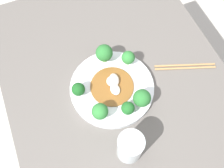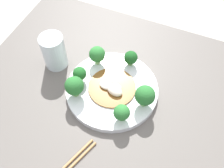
{
  "view_description": "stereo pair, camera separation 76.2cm",
  "coord_description": "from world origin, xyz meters",
  "px_view_note": "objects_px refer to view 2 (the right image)",
  "views": [
    {
      "loc": [
        -0.39,
        0.17,
        1.51
      ],
      "look_at": [
        -0.04,
        0.03,
        0.75
      ],
      "focal_mm": 42.0,
      "sensor_mm": 36.0,
      "label": 1
    },
    {
      "loc": [
        0.13,
        -0.37,
        1.39
      ],
      "look_at": [
        -0.04,
        0.03,
        0.75
      ],
      "focal_mm": 42.0,
      "sensor_mm": 36.0,
      "label": 2
    }
  ],
  "objects_px": {
    "plate": "(112,90)",
    "broccoli_northwest": "(97,55)",
    "broccoli_north": "(131,58)",
    "drinking_glass": "(54,51)",
    "broccoli_west": "(80,74)",
    "broccoli_southwest": "(74,86)",
    "broccoli_southeast": "(122,113)",
    "stirfry_center": "(112,88)",
    "broccoli_east": "(145,96)"
  },
  "relations": [
    {
      "from": "broccoli_southeast",
      "to": "stirfry_center",
      "type": "height_order",
      "value": "broccoli_southeast"
    },
    {
      "from": "stirfry_center",
      "to": "drinking_glass",
      "type": "distance_m",
      "value": 0.22
    },
    {
      "from": "broccoli_east",
      "to": "stirfry_center",
      "type": "height_order",
      "value": "broccoli_east"
    },
    {
      "from": "plate",
      "to": "broccoli_north",
      "type": "distance_m",
      "value": 0.12
    },
    {
      "from": "broccoli_east",
      "to": "broccoli_southeast",
      "type": "bearing_deg",
      "value": -120.47
    },
    {
      "from": "plate",
      "to": "drinking_glass",
      "type": "relative_size",
      "value": 2.39
    },
    {
      "from": "broccoli_southwest",
      "to": "stirfry_center",
      "type": "height_order",
      "value": "broccoli_southwest"
    },
    {
      "from": "broccoli_west",
      "to": "drinking_glass",
      "type": "relative_size",
      "value": 0.46
    },
    {
      "from": "broccoli_southwest",
      "to": "broccoli_southeast",
      "type": "bearing_deg",
      "value": -8.15
    },
    {
      "from": "broccoli_northwest",
      "to": "drinking_glass",
      "type": "relative_size",
      "value": 0.57
    },
    {
      "from": "broccoli_north",
      "to": "stirfry_center",
      "type": "xyz_separation_m",
      "value": [
        -0.01,
        -0.11,
        -0.02
      ]
    },
    {
      "from": "broccoli_east",
      "to": "broccoli_southwest",
      "type": "bearing_deg",
      "value": -166.26
    },
    {
      "from": "broccoli_north",
      "to": "stirfry_center",
      "type": "relative_size",
      "value": 0.37
    },
    {
      "from": "broccoli_east",
      "to": "stirfry_center",
      "type": "xyz_separation_m",
      "value": [
        -0.1,
        0.01,
        -0.04
      ]
    },
    {
      "from": "broccoli_west",
      "to": "stirfry_center",
      "type": "bearing_deg",
      "value": 4.22
    },
    {
      "from": "drinking_glass",
      "to": "stirfry_center",
      "type": "bearing_deg",
      "value": -9.23
    },
    {
      "from": "broccoli_southwest",
      "to": "broccoli_northwest",
      "type": "bearing_deg",
      "value": 86.21
    },
    {
      "from": "broccoli_southeast",
      "to": "broccoli_southwest",
      "type": "xyz_separation_m",
      "value": [
        -0.15,
        0.02,
        0.01
      ]
    },
    {
      "from": "plate",
      "to": "broccoli_northwest",
      "type": "bearing_deg",
      "value": 138.38
    },
    {
      "from": "broccoli_southeast",
      "to": "stirfry_center",
      "type": "distance_m",
      "value": 0.1
    },
    {
      "from": "broccoli_southwest",
      "to": "plate",
      "type": "bearing_deg",
      "value": 34.88
    },
    {
      "from": "plate",
      "to": "broccoli_southwest",
      "type": "height_order",
      "value": "broccoli_southwest"
    },
    {
      "from": "broccoli_southeast",
      "to": "stirfry_center",
      "type": "xyz_separation_m",
      "value": [
        -0.06,
        0.08,
        -0.03
      ]
    },
    {
      "from": "broccoli_northwest",
      "to": "broccoli_southeast",
      "type": "bearing_deg",
      "value": -47.11
    },
    {
      "from": "plate",
      "to": "broccoli_north",
      "type": "relative_size",
      "value": 5.28
    },
    {
      "from": "broccoli_northwest",
      "to": "broccoli_southwest",
      "type": "relative_size",
      "value": 0.93
    },
    {
      "from": "broccoli_east",
      "to": "broccoli_west",
      "type": "relative_size",
      "value": 1.37
    },
    {
      "from": "broccoli_southwest",
      "to": "broccoli_east",
      "type": "xyz_separation_m",
      "value": [
        0.19,
        0.05,
        0.0
      ]
    },
    {
      "from": "plate",
      "to": "broccoli_southeast",
      "type": "distance_m",
      "value": 0.11
    },
    {
      "from": "broccoli_southeast",
      "to": "broccoli_southwest",
      "type": "relative_size",
      "value": 0.81
    },
    {
      "from": "broccoli_north",
      "to": "drinking_glass",
      "type": "height_order",
      "value": "drinking_glass"
    },
    {
      "from": "broccoli_southeast",
      "to": "drinking_glass",
      "type": "height_order",
      "value": "drinking_glass"
    },
    {
      "from": "broccoli_northwest",
      "to": "stirfry_center",
      "type": "relative_size",
      "value": 0.46
    },
    {
      "from": "broccoli_north",
      "to": "drinking_glass",
      "type": "bearing_deg",
      "value": -161.54
    },
    {
      "from": "plate",
      "to": "broccoli_west",
      "type": "relative_size",
      "value": 5.19
    },
    {
      "from": "broccoli_north",
      "to": "broccoli_west",
      "type": "relative_size",
      "value": 0.98
    },
    {
      "from": "broccoli_north",
      "to": "stirfry_center",
      "type": "height_order",
      "value": "broccoli_north"
    },
    {
      "from": "stirfry_center",
      "to": "drinking_glass",
      "type": "relative_size",
      "value": 1.23
    },
    {
      "from": "broccoli_southeast",
      "to": "stirfry_center",
      "type": "bearing_deg",
      "value": 127.21
    },
    {
      "from": "broccoli_north",
      "to": "broccoli_west",
      "type": "xyz_separation_m",
      "value": [
        -0.12,
        -0.12,
        0.0
      ]
    },
    {
      "from": "broccoli_north",
      "to": "plate",
      "type": "bearing_deg",
      "value": -99.37
    },
    {
      "from": "broccoli_east",
      "to": "broccoli_northwest",
      "type": "bearing_deg",
      "value": 155.07
    },
    {
      "from": "broccoli_north",
      "to": "broccoli_northwest",
      "type": "relative_size",
      "value": 0.8
    },
    {
      "from": "broccoli_north",
      "to": "drinking_glass",
      "type": "xyz_separation_m",
      "value": [
        -0.23,
        -0.08,
        0.01
      ]
    },
    {
      "from": "broccoli_east",
      "to": "drinking_glass",
      "type": "relative_size",
      "value": 0.63
    },
    {
      "from": "drinking_glass",
      "to": "broccoli_southeast",
      "type": "bearing_deg",
      "value": -22.73
    },
    {
      "from": "plate",
      "to": "drinking_glass",
      "type": "bearing_deg",
      "value": 171.63
    },
    {
      "from": "broccoli_northwest",
      "to": "broccoli_east",
      "type": "bearing_deg",
      "value": -24.93
    },
    {
      "from": "plate",
      "to": "broccoli_northwest",
      "type": "xyz_separation_m",
      "value": [
        -0.08,
        0.07,
        0.05
      ]
    },
    {
      "from": "plate",
      "to": "broccoli_southwest",
      "type": "bearing_deg",
      "value": -145.12
    }
  ]
}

